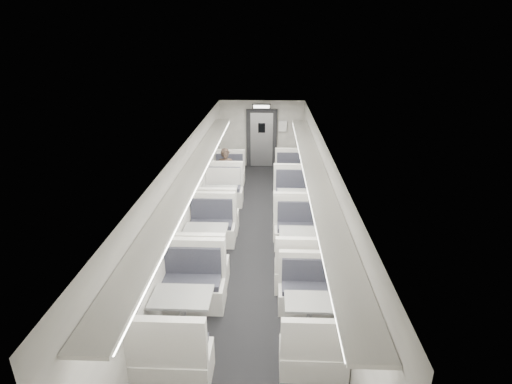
# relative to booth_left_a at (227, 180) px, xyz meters

# --- Properties ---
(room) EXTENTS (3.24, 12.24, 2.64)m
(room) POSITION_rel_booth_left_a_xyz_m (1.00, -3.40, 0.84)
(room) COLOR black
(room) RESTS_ON ground
(booth_left_a) EXTENTS (0.99, 2.00, 1.07)m
(booth_left_a) POSITION_rel_booth_left_a_xyz_m (0.00, 0.00, 0.00)
(booth_left_a) COLOR beige
(booth_left_a) RESTS_ON room
(booth_left_b) EXTENTS (1.12, 2.27, 1.21)m
(booth_left_b) POSITION_rel_booth_left_a_xyz_m (0.00, -1.87, 0.05)
(booth_left_b) COLOR beige
(booth_left_b) RESTS_ON room
(booth_left_c) EXTENTS (1.09, 2.21, 1.18)m
(booth_left_c) POSITION_rel_booth_left_a_xyz_m (0.00, -4.12, 0.04)
(booth_left_c) COLOR beige
(booth_left_c) RESTS_ON room
(booth_left_d) EXTENTS (1.13, 2.29, 1.22)m
(booth_left_d) POSITION_rel_booth_left_a_xyz_m (0.00, -6.46, 0.05)
(booth_left_d) COLOR beige
(booth_left_d) RESTS_ON room
(booth_right_a) EXTENTS (1.03, 2.09, 1.12)m
(booth_right_a) POSITION_rel_booth_left_a_xyz_m (2.00, 0.03, 0.02)
(booth_right_a) COLOR beige
(booth_right_a) RESTS_ON room
(booth_right_b) EXTENTS (1.13, 2.30, 1.23)m
(booth_right_b) POSITION_rel_booth_left_a_xyz_m (2.00, -2.11, 0.05)
(booth_right_b) COLOR beige
(booth_right_b) RESTS_ON room
(booth_right_c) EXTENTS (1.09, 2.21, 1.18)m
(booth_right_c) POSITION_rel_booth_left_a_xyz_m (2.00, -4.21, 0.04)
(booth_right_c) COLOR beige
(booth_right_c) RESTS_ON room
(booth_right_d) EXTENTS (0.96, 1.95, 1.04)m
(booth_right_d) POSITION_rel_booth_left_a_xyz_m (2.00, -6.35, -0.01)
(booth_right_d) COLOR beige
(booth_right_d) RESTS_ON room
(passenger) EXTENTS (0.58, 0.40, 1.52)m
(passenger) POSITION_rel_booth_left_a_xyz_m (0.05, -0.57, 0.40)
(passenger) COLOR black
(passenger) RESTS_ON room
(window_a) EXTENTS (0.02, 1.18, 0.84)m
(window_a) POSITION_rel_booth_left_a_xyz_m (-0.49, 0.00, 0.99)
(window_a) COLOR black
(window_a) RESTS_ON room
(window_b) EXTENTS (0.02, 1.18, 0.84)m
(window_b) POSITION_rel_booth_left_a_xyz_m (-0.49, -2.20, 0.99)
(window_b) COLOR black
(window_b) RESTS_ON room
(window_c) EXTENTS (0.02, 1.18, 0.84)m
(window_c) POSITION_rel_booth_left_a_xyz_m (-0.49, -4.40, 0.99)
(window_c) COLOR black
(window_c) RESTS_ON room
(window_d) EXTENTS (0.02, 1.18, 0.84)m
(window_d) POSITION_rel_booth_left_a_xyz_m (-0.49, -6.60, 0.99)
(window_d) COLOR black
(window_d) RESTS_ON room
(luggage_rack_left) EXTENTS (0.46, 10.40, 0.09)m
(luggage_rack_left) POSITION_rel_booth_left_a_xyz_m (-0.24, -3.70, 1.56)
(luggage_rack_left) COLOR beige
(luggage_rack_left) RESTS_ON room
(luggage_rack_right) EXTENTS (0.46, 10.40, 0.09)m
(luggage_rack_right) POSITION_rel_booth_left_a_xyz_m (2.24, -3.70, 1.56)
(luggage_rack_right) COLOR beige
(luggage_rack_right) RESTS_ON room
(vestibule_door) EXTENTS (1.10, 0.13, 2.10)m
(vestibule_door) POSITION_rel_booth_left_a_xyz_m (1.00, 2.53, 0.68)
(vestibule_door) COLOR black
(vestibule_door) RESTS_ON room
(exit_sign) EXTENTS (0.62, 0.12, 0.16)m
(exit_sign) POSITION_rel_booth_left_a_xyz_m (1.00, 2.05, 1.92)
(exit_sign) COLOR black
(exit_sign) RESTS_ON room
(wall_notice) EXTENTS (0.32, 0.02, 0.40)m
(wall_notice) POSITION_rel_booth_left_a_xyz_m (1.75, 2.52, 1.14)
(wall_notice) COLOR white
(wall_notice) RESTS_ON room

